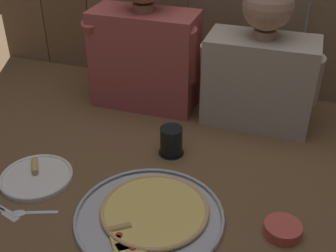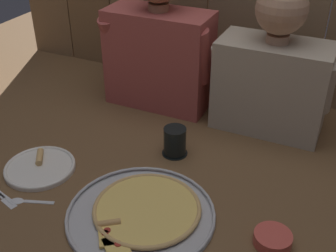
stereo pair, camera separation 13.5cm
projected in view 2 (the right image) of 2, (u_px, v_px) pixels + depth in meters
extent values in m
plane|color=brown|center=(153.00, 189.00, 1.37)|extent=(3.20, 3.20, 0.00)
cylinder|color=#B2B2B7|center=(141.00, 215.00, 1.26)|extent=(0.44, 0.44, 0.01)
torus|color=#B2B2B7|center=(141.00, 213.00, 1.26)|extent=(0.44, 0.44, 0.01)
cylinder|color=#B23823|center=(147.00, 209.00, 1.27)|extent=(0.32, 0.32, 0.00)
cylinder|color=#EFC660|center=(147.00, 208.00, 1.27)|extent=(0.30, 0.30, 0.01)
torus|color=tan|center=(147.00, 208.00, 1.27)|extent=(0.32, 0.32, 0.01)
cube|color=#EFC660|center=(117.00, 249.00, 1.14)|extent=(0.11, 0.11, 0.01)
cylinder|color=#A3281E|center=(118.00, 244.00, 1.15)|extent=(0.02, 0.02, 0.00)
cube|color=#EABC56|center=(110.00, 235.00, 1.18)|extent=(0.10, 0.10, 0.01)
cylinder|color=tan|center=(109.00, 223.00, 1.22)|extent=(0.06, 0.05, 0.02)
cylinder|color=#A3281E|center=(105.00, 233.00, 1.18)|extent=(0.02, 0.02, 0.00)
cylinder|color=#A3281E|center=(107.00, 230.00, 1.19)|extent=(0.02, 0.02, 0.00)
cylinder|color=white|center=(40.00, 168.00, 1.45)|extent=(0.24, 0.24, 0.01)
torus|color=white|center=(40.00, 167.00, 1.45)|extent=(0.24, 0.24, 0.01)
cylinder|color=tan|center=(40.00, 157.00, 1.47)|extent=(0.06, 0.08, 0.02)
cylinder|color=black|center=(175.00, 153.00, 1.53)|extent=(0.09, 0.09, 0.01)
cylinder|color=black|center=(175.00, 140.00, 1.50)|extent=(0.08, 0.08, 0.10)
cylinder|color=#CC4C42|center=(273.00, 239.00, 1.16)|extent=(0.10, 0.10, 0.03)
cylinder|color=#B23823|center=(273.00, 237.00, 1.16)|extent=(0.08, 0.08, 0.02)
cube|color=silver|center=(5.00, 197.00, 1.33)|extent=(0.09, 0.04, 0.01)
cube|color=silver|center=(9.00, 203.00, 1.31)|extent=(0.06, 0.04, 0.00)
cube|color=silver|center=(39.00, 202.00, 1.31)|extent=(0.09, 0.04, 0.01)
ellipsoid|color=silver|center=(17.00, 200.00, 1.32)|extent=(0.05, 0.04, 0.01)
cube|color=#AD4C47|center=(159.00, 59.00, 1.75)|extent=(0.42, 0.19, 0.40)
cylinder|color=#9E7051|center=(158.00, 7.00, 1.64)|extent=(0.08, 0.08, 0.03)
cylinder|color=#AD4C47|center=(113.00, 41.00, 1.76)|extent=(0.08, 0.14, 0.23)
cylinder|color=#AD4C47|center=(200.00, 56.00, 1.62)|extent=(0.08, 0.12, 0.23)
cube|color=#B2A38E|center=(271.00, 86.00, 1.60)|extent=(0.40, 0.21, 0.34)
cylinder|color=tan|center=(278.00, 38.00, 1.50)|extent=(0.08, 0.08, 0.03)
sphere|color=tan|center=(282.00, 8.00, 1.45)|extent=(0.18, 0.18, 0.18)
sphere|color=black|center=(283.00, 3.00, 1.45)|extent=(0.16, 0.16, 0.16)
cylinder|color=#B2A38E|center=(222.00, 69.00, 1.61)|extent=(0.08, 0.11, 0.20)
cylinder|color=#B2A38E|center=(323.00, 88.00, 1.48)|extent=(0.08, 0.11, 0.20)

